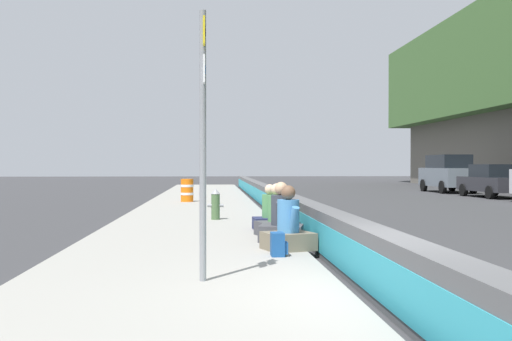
# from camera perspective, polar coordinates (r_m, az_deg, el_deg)

# --- Properties ---
(ground_plane) EXTENTS (160.00, 160.00, 0.00)m
(ground_plane) POSITION_cam_1_polar(r_m,az_deg,el_deg) (7.55, 12.78, -12.39)
(ground_plane) COLOR #353538
(ground_plane) RESTS_ON ground
(sidewalk_strip) EXTENTS (80.00, 4.40, 0.14)m
(sidewalk_strip) POSITION_cam_1_polar(r_m,az_deg,el_deg) (7.24, -8.21, -12.37)
(sidewalk_strip) COLOR gray
(sidewalk_strip) RESTS_ON ground_plane
(jersey_barrier) EXTENTS (76.00, 0.45, 0.85)m
(jersey_barrier) POSITION_cam_1_polar(r_m,az_deg,el_deg) (7.47, 12.76, -9.22)
(jersey_barrier) COLOR #545456
(jersey_barrier) RESTS_ON ground_plane
(route_sign_post) EXTENTS (0.44, 0.09, 3.60)m
(route_sign_post) POSITION_cam_1_polar(r_m,az_deg,el_deg) (8.11, -4.99, 4.24)
(route_sign_post) COLOR gray
(route_sign_post) RESTS_ON sidewalk_strip
(fire_hydrant) EXTENTS (0.26, 0.46, 0.88)m
(fire_hydrant) POSITION_cam_1_polar(r_m,az_deg,el_deg) (17.16, -3.82, -3.12)
(fire_hydrant) COLOR #47663D
(fire_hydrant) RESTS_ON sidewalk_strip
(seated_person_foreground) EXTENTS (0.94, 1.02, 1.17)m
(seated_person_foreground) POSITION_cam_1_polar(r_m,az_deg,el_deg) (11.11, 3.05, -5.56)
(seated_person_foreground) COLOR #706651
(seated_person_foreground) RESTS_ON sidewalk_strip
(seated_person_middle) EXTENTS (0.90, 1.00, 1.20)m
(seated_person_middle) POSITION_cam_1_polar(r_m,az_deg,el_deg) (12.35, 2.37, -4.90)
(seated_person_middle) COLOR #424247
(seated_person_middle) RESTS_ON sidewalk_strip
(seated_person_rear) EXTENTS (0.90, 0.98, 1.14)m
(seated_person_rear) POSITION_cam_1_polar(r_m,az_deg,el_deg) (13.32, 1.96, -4.59)
(seated_person_rear) COLOR #424247
(seated_person_rear) RESTS_ON sidewalk_strip
(seated_person_far) EXTENTS (0.70, 0.81, 1.08)m
(seated_person_far) POSITION_cam_1_polar(r_m,az_deg,el_deg) (14.48, 1.30, -4.24)
(seated_person_far) COLOR #23284C
(seated_person_far) RESTS_ON sidewalk_strip
(backpack) EXTENTS (0.32, 0.28, 0.40)m
(backpack) POSITION_cam_1_polar(r_m,az_deg,el_deg) (10.35, 2.10, -6.97)
(backpack) COLOR navy
(backpack) RESTS_ON sidewalk_strip
(construction_barrel) EXTENTS (0.54, 0.54, 0.95)m
(construction_barrel) POSITION_cam_1_polar(r_m,az_deg,el_deg) (25.47, -6.49, -1.85)
(construction_barrel) COLOR orange
(construction_barrel) RESTS_ON sidewalk_strip
(parked_car_midline) EXTENTS (4.56, 2.08, 1.71)m
(parked_car_midline) POSITION_cam_1_polar(r_m,az_deg,el_deg) (33.39, 21.34, -0.90)
(parked_car_midline) COLOR #28282D
(parked_car_midline) RESTS_ON ground_plane
(parked_car_far) EXTENTS (4.82, 2.10, 2.28)m
(parked_car_far) POSITION_cam_1_polar(r_m,az_deg,el_deg) (38.56, 17.57, -0.22)
(parked_car_far) COLOR slate
(parked_car_far) RESTS_ON ground_plane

